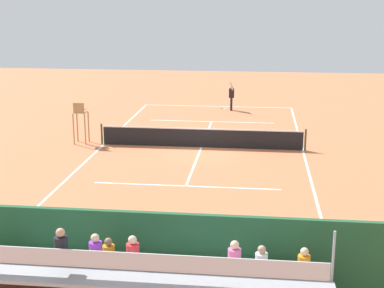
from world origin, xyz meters
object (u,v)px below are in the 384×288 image
Objects in this scene: tennis_net at (201,138)px; tennis_racket at (224,109)px; equipment_bag at (212,270)px; bleacher_stand at (131,274)px; tennis_ball_near at (256,123)px; umpire_chair at (80,118)px; tennis_player at (231,95)px; courtside_bench at (278,258)px.

tennis_net is 10.02m from tennis_racket.
tennis_net is 13.51m from equipment_bag.
bleacher_stand reaches higher than tennis_net.
equipment_bag is 19.23m from tennis_ball_near.
bleacher_stand is at bearing 111.65° from umpire_chair.
bleacher_stand is at bearing 82.58° from tennis_ball_near.
tennis_ball_near is at bearing 113.17° from tennis_player.
bleacher_stand reaches higher than umpire_chair.
bleacher_stand is at bearing 87.54° from tennis_player.
tennis_net is 6.25m from umpire_chair.
tennis_net is 13.70m from courtside_bench.
tennis_ball_near is at bearing -87.75° from courtside_bench.
tennis_racket is at bearing -124.09° from umpire_chair.
courtside_bench is at bearing 92.25° from tennis_ball_near.
umpire_chair is 32.42× the size of tennis_ball_near.
tennis_player reaches higher than tennis_ball_near.
tennis_net is at bearing 84.19° from tennis_player.
courtside_bench is at bearing 97.08° from tennis_racket.
tennis_ball_near is (-2.75, -21.15, -0.93)m from bleacher_stand.
bleacher_stand is 25.36m from tennis_racket.
tennis_player is at bearing -126.64° from umpire_chair.
tennis_player is at bearing -92.46° from bleacher_stand.
tennis_ball_near is at bearing 117.07° from tennis_racket.
umpire_chair is (6.20, -0.06, 0.81)m from tennis_net.
tennis_player is at bearing -83.98° from courtside_bench.
umpire_chair is 12.05m from tennis_player.
tennis_racket is (1.14, -23.39, -0.16)m from equipment_bag.
courtside_bench is 19.10m from tennis_ball_near.
courtside_bench reaches higher than tennis_racket.
tennis_net is 15.35m from bleacher_stand.
tennis_net is 11.44× the size of equipment_bag.
umpire_chair is (6.11, -15.40, 0.36)m from bleacher_stand.
tennis_ball_near is (0.75, -19.08, -0.53)m from courtside_bench.
umpire_chair is 10.65m from tennis_ball_near.
tennis_player reaches higher than tennis_net.
tennis_racket is (-6.73, -9.94, -1.30)m from umpire_chair.
equipment_bag is (-1.75, -1.94, -0.78)m from bleacher_stand.
tennis_net reaches higher than tennis_ball_near.
umpire_chair is at bearing -0.51° from tennis_net.
tennis_net is at bearing -75.57° from courtside_bench.
courtside_bench is at bearing 104.43° from tennis_net.
courtside_bench is (-3.41, 13.27, 0.06)m from tennis_net.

